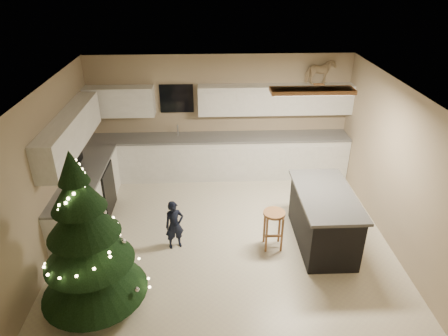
{
  "coord_description": "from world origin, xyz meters",
  "views": [
    {
      "loc": [
        -0.26,
        -5.61,
        4.27
      ],
      "look_at": [
        0.0,
        0.35,
        1.15
      ],
      "focal_mm": 32.0,
      "sensor_mm": 36.0,
      "label": 1
    }
  ],
  "objects": [
    {
      "name": "cabinetry",
      "position": [
        -0.91,
        1.65,
        0.76
      ],
      "size": [
        5.5,
        3.2,
        2.0
      ],
      "color": "white",
      "rests_on": "ground_plane"
    },
    {
      "name": "christmas_tree",
      "position": [
        -1.85,
        -1.44,
        0.97
      ],
      "size": [
        1.47,
        1.42,
        2.35
      ],
      "rotation": [
        0.0,
        0.0,
        0.38
      ],
      "color": "#3F2816",
      "rests_on": "ground_plane"
    },
    {
      "name": "room_shell",
      "position": [
        0.02,
        0.0,
        1.75
      ],
      "size": [
        5.52,
        5.02,
        2.61
      ],
      "color": "tan",
      "rests_on": "ground_plane"
    },
    {
      "name": "bar_stool",
      "position": [
        0.78,
        -0.32,
        0.51
      ],
      "size": [
        0.36,
        0.36,
        0.68
      ],
      "rotation": [
        0.0,
        0.0,
        -0.43
      ],
      "color": "#965E2F",
      "rests_on": "ground_plane"
    },
    {
      "name": "ground_plane",
      "position": [
        0.0,
        0.0,
        0.0
      ],
      "size": [
        5.5,
        5.5,
        0.0
      ],
      "primitive_type": "plane",
      "color": "beige"
    },
    {
      "name": "island",
      "position": [
        1.62,
        -0.22,
        0.48
      ],
      "size": [
        0.9,
        1.7,
        0.95
      ],
      "color": "black",
      "rests_on": "ground_plane"
    },
    {
      "name": "rocking_horse",
      "position": [
        2.02,
        2.32,
        2.26
      ],
      "size": [
        0.61,
        0.35,
        0.5
      ],
      "rotation": [
        0.0,
        0.0,
        1.74
      ],
      "color": "#965E2F",
      "rests_on": "cabinetry"
    },
    {
      "name": "toddler",
      "position": [
        -0.84,
        -0.25,
        0.43
      ],
      "size": [
        0.37,
        0.3,
        0.86
      ],
      "primitive_type": "imported",
      "rotation": [
        0.0,
        0.0,
        0.35
      ],
      "color": "black",
      "rests_on": "ground_plane"
    }
  ]
}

